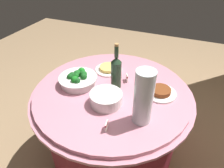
{
  "coord_description": "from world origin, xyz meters",
  "views": [
    {
      "loc": [
        1.07,
        0.44,
        1.62
      ],
      "look_at": [
        0.0,
        0.0,
        0.79
      ],
      "focal_mm": 32.73,
      "sensor_mm": 36.0,
      "label": 1
    }
  ],
  "objects_px": {
    "broccoli_bowl": "(78,79)",
    "food_plate_stir_fry": "(160,92)",
    "label_placard_front": "(127,77)",
    "label_placard_mid": "(107,125)",
    "serving_tongs": "(140,78)",
    "wine_bottle": "(116,71)",
    "food_plate_noodles": "(109,69)",
    "decorative_fruit_vase": "(143,100)",
    "plate_stack": "(106,98)"
  },
  "relations": [
    {
      "from": "plate_stack",
      "to": "label_placard_front",
      "type": "height_order",
      "value": "plate_stack"
    },
    {
      "from": "label_placard_front",
      "to": "plate_stack",
      "type": "bearing_deg",
      "value": -7.82
    },
    {
      "from": "serving_tongs",
      "to": "food_plate_noodles",
      "type": "distance_m",
      "value": 0.27
    },
    {
      "from": "label_placard_mid",
      "to": "serving_tongs",
      "type": "bearing_deg",
      "value": 176.61
    },
    {
      "from": "decorative_fruit_vase",
      "to": "food_plate_stir_fry",
      "type": "relative_size",
      "value": 1.55
    },
    {
      "from": "food_plate_stir_fry",
      "to": "label_placard_mid",
      "type": "distance_m",
      "value": 0.49
    },
    {
      "from": "label_placard_front",
      "to": "label_placard_mid",
      "type": "xyz_separation_m",
      "value": [
        0.5,
        0.05,
        0.0
      ]
    },
    {
      "from": "wine_bottle",
      "to": "label_placard_front",
      "type": "distance_m",
      "value": 0.15
    },
    {
      "from": "serving_tongs",
      "to": "label_placard_mid",
      "type": "height_order",
      "value": "label_placard_mid"
    },
    {
      "from": "wine_bottle",
      "to": "food_plate_stir_fry",
      "type": "relative_size",
      "value": 1.53
    },
    {
      "from": "label_placard_front",
      "to": "wine_bottle",
      "type": "bearing_deg",
      "value": -26.32
    },
    {
      "from": "food_plate_noodles",
      "to": "label_placard_front",
      "type": "distance_m",
      "value": 0.21
    },
    {
      "from": "broccoli_bowl",
      "to": "food_plate_stir_fry",
      "type": "bearing_deg",
      "value": 100.69
    },
    {
      "from": "serving_tongs",
      "to": "food_plate_noodles",
      "type": "xyz_separation_m",
      "value": [
        -0.02,
        -0.27,
        0.01
      ]
    },
    {
      "from": "decorative_fruit_vase",
      "to": "label_placard_front",
      "type": "xyz_separation_m",
      "value": [
        -0.35,
        -0.21,
        -0.12
      ]
    },
    {
      "from": "decorative_fruit_vase",
      "to": "label_placard_front",
      "type": "relative_size",
      "value": 6.18
    },
    {
      "from": "label_placard_front",
      "to": "label_placard_mid",
      "type": "height_order",
      "value": "same"
    },
    {
      "from": "plate_stack",
      "to": "food_plate_noodles",
      "type": "xyz_separation_m",
      "value": [
        -0.38,
        -0.14,
        -0.03
      ]
    },
    {
      "from": "plate_stack",
      "to": "label_placard_mid",
      "type": "height_order",
      "value": "plate_stack"
    },
    {
      "from": "wine_bottle",
      "to": "serving_tongs",
      "type": "distance_m",
      "value": 0.25
    },
    {
      "from": "plate_stack",
      "to": "label_placard_mid",
      "type": "relative_size",
      "value": 3.82
    },
    {
      "from": "wine_bottle",
      "to": "serving_tongs",
      "type": "relative_size",
      "value": 2.01
    },
    {
      "from": "serving_tongs",
      "to": "food_plate_stir_fry",
      "type": "relative_size",
      "value": 0.76
    },
    {
      "from": "label_placard_mid",
      "to": "decorative_fruit_vase",
      "type": "bearing_deg",
      "value": 132.44
    },
    {
      "from": "label_placard_front",
      "to": "label_placard_mid",
      "type": "distance_m",
      "value": 0.5
    },
    {
      "from": "plate_stack",
      "to": "serving_tongs",
      "type": "distance_m",
      "value": 0.39
    },
    {
      "from": "serving_tongs",
      "to": "food_plate_noodles",
      "type": "height_order",
      "value": "food_plate_noodles"
    },
    {
      "from": "wine_bottle",
      "to": "label_placard_front",
      "type": "bearing_deg",
      "value": 153.68
    },
    {
      "from": "food_plate_noodles",
      "to": "decorative_fruit_vase",
      "type": "bearing_deg",
      "value": 41.84
    },
    {
      "from": "food_plate_stir_fry",
      "to": "label_placard_front",
      "type": "relative_size",
      "value": 4.0
    },
    {
      "from": "plate_stack",
      "to": "decorative_fruit_vase",
      "type": "relative_size",
      "value": 0.62
    },
    {
      "from": "plate_stack",
      "to": "label_placard_mid",
      "type": "distance_m",
      "value": 0.22
    },
    {
      "from": "wine_bottle",
      "to": "food_plate_noodles",
      "type": "relative_size",
      "value": 1.53
    },
    {
      "from": "broccoli_bowl",
      "to": "wine_bottle",
      "type": "xyz_separation_m",
      "value": [
        -0.07,
        0.27,
        0.09
      ]
    },
    {
      "from": "food_plate_stir_fry",
      "to": "label_placard_mid",
      "type": "bearing_deg",
      "value": -26.24
    },
    {
      "from": "wine_bottle",
      "to": "label_placard_mid",
      "type": "xyz_separation_m",
      "value": [
        0.4,
        0.1,
        -0.1
      ]
    },
    {
      "from": "serving_tongs",
      "to": "label_placard_front",
      "type": "distance_m",
      "value": 0.11
    },
    {
      "from": "broccoli_bowl",
      "to": "food_plate_stir_fry",
      "type": "distance_m",
      "value": 0.6
    },
    {
      "from": "food_plate_stir_fry",
      "to": "label_placard_front",
      "type": "xyz_separation_m",
      "value": [
        -0.06,
        -0.27,
        0.01
      ]
    },
    {
      "from": "wine_bottle",
      "to": "food_plate_noodles",
      "type": "xyz_separation_m",
      "value": [
        -0.19,
        -0.14,
        -0.11
      ]
    },
    {
      "from": "food_plate_noodles",
      "to": "label_placard_front",
      "type": "xyz_separation_m",
      "value": [
        0.09,
        0.18,
        0.02
      ]
    },
    {
      "from": "wine_bottle",
      "to": "label_placard_front",
      "type": "xyz_separation_m",
      "value": [
        -0.1,
        0.05,
        -0.1
      ]
    },
    {
      "from": "plate_stack",
      "to": "food_plate_noodles",
      "type": "height_order",
      "value": "plate_stack"
    },
    {
      "from": "decorative_fruit_vase",
      "to": "label_placard_mid",
      "type": "bearing_deg",
      "value": -47.56
    },
    {
      "from": "label_placard_mid",
      "to": "wine_bottle",
      "type": "bearing_deg",
      "value": -166.0
    },
    {
      "from": "wine_bottle",
      "to": "serving_tongs",
      "type": "height_order",
      "value": "wine_bottle"
    },
    {
      "from": "serving_tongs",
      "to": "label_placard_front",
      "type": "bearing_deg",
      "value": -50.38
    },
    {
      "from": "wine_bottle",
      "to": "label_placard_front",
      "type": "height_order",
      "value": "wine_bottle"
    },
    {
      "from": "broccoli_bowl",
      "to": "food_plate_noodles",
      "type": "bearing_deg",
      "value": 152.88
    },
    {
      "from": "label_placard_front",
      "to": "food_plate_noodles",
      "type": "bearing_deg",
      "value": -115.47
    }
  ]
}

